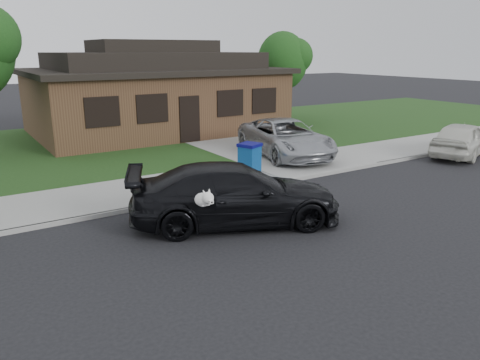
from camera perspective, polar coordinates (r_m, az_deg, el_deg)
ground at (r=10.99m, az=1.01°, el=-7.52°), size 120.00×120.00×0.00m
sidewalk at (r=15.15m, az=-9.47°, el=-0.92°), size 60.00×3.00×0.12m
curb at (r=13.84m, az=-7.01°, el=-2.42°), size 60.00×0.12×0.12m
lawn at (r=22.54m, az=-17.56°, el=4.02°), size 60.00×13.00×0.13m
driveway at (r=22.17m, az=-0.29°, el=4.58°), size 4.50×13.00×0.14m
sedan at (r=11.85m, az=-0.57°, el=-1.77°), size 5.76×4.07×1.55m
minivan at (r=19.11m, az=5.57°, el=5.15°), size 3.40×5.62×1.46m
white_compact at (r=21.63m, az=25.41°, el=4.54°), size 4.56×3.01×1.44m
recycling_bin at (r=16.21m, az=1.18°, el=2.62°), size 0.86×0.86×1.09m
house at (r=25.40m, az=-10.33°, el=10.44°), size 12.60×8.60×4.65m
tree_1 at (r=28.90m, az=5.55°, el=14.35°), size 3.15×3.00×5.25m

